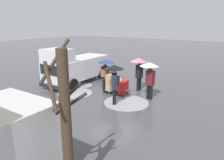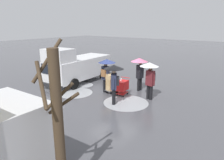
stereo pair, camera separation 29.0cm
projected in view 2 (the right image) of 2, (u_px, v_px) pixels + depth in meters
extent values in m
plane|color=#4C4C51|center=(113.00, 95.00, 12.49)|extent=(90.00, 90.00, 0.00)
cylinder|color=#999BA0|center=(75.00, 93.00, 12.87)|extent=(2.14, 2.14, 0.01)
cylinder|color=#999BA0|center=(84.00, 85.00, 14.48)|extent=(1.31, 1.31, 0.01)
cylinder|color=#999BA0|center=(126.00, 103.00, 11.27)|extent=(2.45, 2.45, 0.01)
cube|color=white|center=(79.00, 67.00, 15.11)|extent=(2.23, 5.30, 1.40)
cube|color=white|center=(58.00, 55.00, 13.29)|extent=(1.91, 1.50, 0.84)
cube|color=black|center=(50.00, 70.00, 12.93)|extent=(1.66, 0.15, 0.63)
cube|color=#232326|center=(51.00, 86.00, 13.17)|extent=(1.97, 0.26, 0.24)
cylinder|color=black|center=(74.00, 84.00, 13.48)|extent=(0.28, 0.73, 0.72)
cylinder|color=black|center=(54.00, 80.00, 14.53)|extent=(0.28, 0.73, 0.72)
cylinder|color=black|center=(103.00, 74.00, 16.07)|extent=(0.28, 0.73, 0.72)
cylinder|color=black|center=(84.00, 71.00, 17.11)|extent=(0.28, 0.73, 0.72)
cube|color=silver|center=(1.00, 136.00, 5.30)|extent=(2.25, 1.86, 1.80)
cube|color=black|center=(32.00, 113.00, 5.94)|extent=(1.98, 0.12, 0.81)
cube|color=red|center=(122.00, 86.00, 12.30)|extent=(0.61, 0.82, 0.56)
cube|color=red|center=(122.00, 93.00, 12.42)|extent=(0.55, 0.74, 0.04)
cylinder|color=red|center=(125.00, 77.00, 12.55)|extent=(0.58, 0.11, 0.04)
sphere|color=black|center=(123.00, 96.00, 12.09)|extent=(0.10, 0.10, 0.10)
sphere|color=black|center=(117.00, 95.00, 12.29)|extent=(0.10, 0.10, 0.10)
sphere|color=black|center=(127.00, 93.00, 12.61)|extent=(0.10, 0.10, 0.10)
sphere|color=black|center=(121.00, 92.00, 12.80)|extent=(0.10, 0.10, 0.10)
cylinder|color=white|center=(120.00, 84.00, 12.23)|extent=(0.11, 0.29, 0.69)
cube|color=#515156|center=(111.00, 90.00, 12.70)|extent=(0.60, 0.69, 0.03)
cylinder|color=#515156|center=(117.00, 81.00, 12.58)|extent=(0.04, 0.04, 1.10)
cylinder|color=#515156|center=(112.00, 80.00, 12.90)|extent=(0.04, 0.04, 1.10)
cylinder|color=black|center=(117.00, 92.00, 12.74)|extent=(0.09, 0.21, 0.20)
cylinder|color=black|center=(112.00, 90.00, 13.10)|extent=(0.09, 0.21, 0.20)
cube|color=tan|center=(111.00, 87.00, 12.66)|extent=(0.48, 0.55, 0.31)
cube|color=tan|center=(111.00, 82.00, 12.56)|extent=(0.46, 0.54, 0.39)
cube|color=tan|center=(111.00, 77.00, 12.47)|extent=(0.55, 0.57, 0.27)
cylinder|color=black|center=(104.00, 86.00, 12.91)|extent=(0.18, 0.18, 0.82)
cylinder|color=black|center=(107.00, 86.00, 12.80)|extent=(0.18, 0.18, 0.82)
cube|color=#282D47|center=(106.00, 73.00, 12.64)|extent=(0.45, 0.30, 0.84)
sphere|color=#8C6647|center=(106.00, 64.00, 12.49)|extent=(0.22, 0.22, 0.22)
cylinder|color=#282D47|center=(102.00, 73.00, 12.79)|extent=(0.10, 0.10, 0.55)
cylinder|color=#282D47|center=(108.00, 70.00, 12.50)|extent=(0.11, 0.31, 0.50)
cylinder|color=#333338|center=(107.00, 67.00, 12.48)|extent=(0.02, 0.02, 0.86)
cone|color=navy|center=(107.00, 61.00, 12.38)|extent=(1.04, 1.04, 0.22)
sphere|color=#333338|center=(107.00, 59.00, 12.35)|extent=(0.04, 0.04, 0.04)
cube|color=brown|center=(104.00, 73.00, 12.47)|extent=(0.31, 0.17, 0.44)
cylinder|color=black|center=(114.00, 97.00, 10.91)|extent=(0.18, 0.18, 0.82)
cylinder|color=black|center=(114.00, 96.00, 11.11)|extent=(0.18, 0.18, 0.82)
cube|color=#282D47|center=(114.00, 82.00, 10.79)|extent=(0.48, 0.52, 0.84)
sphere|color=beige|center=(114.00, 71.00, 10.65)|extent=(0.22, 0.22, 0.22)
cylinder|color=#282D47|center=(114.00, 84.00, 10.55)|extent=(0.10, 0.10, 0.55)
cylinder|color=#282D47|center=(114.00, 77.00, 10.91)|extent=(0.31, 0.25, 0.50)
cylinder|color=#333338|center=(114.00, 74.00, 10.79)|extent=(0.02, 0.02, 0.86)
cone|color=black|center=(114.00, 67.00, 10.69)|extent=(1.04, 1.04, 0.22)
sphere|color=#333338|center=(114.00, 64.00, 10.65)|extent=(0.04, 0.04, 0.04)
cube|color=black|center=(118.00, 81.00, 10.77)|extent=(0.30, 0.34, 0.44)
cylinder|color=black|center=(140.00, 84.00, 13.31)|extent=(0.18, 0.18, 0.82)
cylinder|color=black|center=(139.00, 85.00, 13.17)|extent=(0.18, 0.18, 0.82)
cube|color=black|center=(140.00, 72.00, 13.02)|extent=(0.33, 0.47, 0.84)
sphere|color=tan|center=(140.00, 63.00, 12.87)|extent=(0.22, 0.22, 0.22)
cylinder|color=black|center=(142.00, 72.00, 13.21)|extent=(0.10, 0.10, 0.55)
cylinder|color=black|center=(139.00, 69.00, 12.82)|extent=(0.31, 0.14, 0.50)
cylinder|color=#333338|center=(139.00, 66.00, 12.85)|extent=(0.02, 0.02, 0.86)
cone|color=#E0668E|center=(139.00, 60.00, 12.75)|extent=(1.04, 1.04, 0.22)
sphere|color=#333338|center=(140.00, 58.00, 12.71)|extent=(0.04, 0.04, 0.04)
cylinder|color=black|center=(151.00, 93.00, 11.61)|extent=(0.18, 0.18, 0.82)
cylinder|color=black|center=(148.00, 92.00, 11.75)|extent=(0.18, 0.18, 0.82)
cube|color=#5B1E23|center=(150.00, 78.00, 11.46)|extent=(0.48, 0.35, 0.84)
sphere|color=brown|center=(151.00, 69.00, 11.32)|extent=(0.22, 0.22, 0.22)
cylinder|color=#5B1E23|center=(154.00, 80.00, 11.29)|extent=(0.10, 0.10, 0.55)
cylinder|color=#5B1E23|center=(148.00, 74.00, 11.51)|extent=(0.15, 0.31, 0.50)
cylinder|color=#333338|center=(149.00, 71.00, 11.43)|extent=(0.02, 0.02, 0.86)
cone|color=white|center=(149.00, 64.00, 11.33)|extent=(1.04, 1.04, 0.22)
sphere|color=#333338|center=(150.00, 62.00, 11.29)|extent=(0.04, 0.04, 0.04)
cube|color=black|center=(152.00, 77.00, 11.58)|extent=(0.32, 0.21, 0.44)
cylinder|color=#423323|center=(59.00, 131.00, 4.64)|extent=(0.24, 0.24, 3.70)
cylinder|color=#423323|center=(47.00, 61.00, 4.49)|extent=(0.28, 0.76, 0.93)
cylinder|color=#423323|center=(59.00, 97.00, 4.77)|extent=(0.59, 0.52, 0.70)
cylinder|color=#423323|center=(41.00, 85.00, 4.21)|extent=(0.61, 0.32, 0.92)
cylinder|color=#423323|center=(64.00, 103.00, 4.86)|extent=(0.74, 0.44, 0.61)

